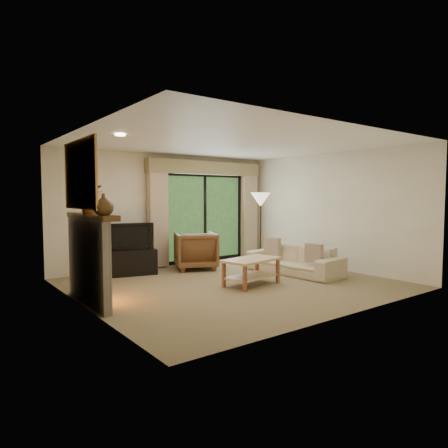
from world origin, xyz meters
TOP-DOWN VIEW (x-y plane):
  - floor at (0.00, 0.00)m, footprint 5.50×5.50m
  - ceiling at (0.00, 0.00)m, footprint 5.50×5.50m
  - wall_back at (0.00, 2.50)m, footprint 5.00×0.00m
  - wall_front at (0.00, -2.50)m, footprint 5.00×0.00m
  - wall_left at (-2.75, 0.00)m, footprint 0.00×5.00m
  - wall_right at (2.75, 0.00)m, footprint 0.00×5.00m
  - fireplace at (-2.63, 0.20)m, footprint 0.24×1.70m
  - mirror at (-2.71, 0.20)m, footprint 0.07×1.45m
  - sliding_door at (1.00, 2.45)m, footprint 2.26×0.10m
  - curtain_left at (-0.35, 2.34)m, footprint 0.45×0.18m
  - curtain_right at (2.35, 2.34)m, footprint 0.45×0.18m
  - cornice at (1.00, 2.36)m, footprint 3.20×0.24m
  - media_console at (-1.21, 1.95)m, footprint 1.14×0.70m
  - tv at (-1.21, 1.95)m, footprint 0.96×0.34m
  - armchair at (0.25, 1.70)m, footprint 1.17×1.19m
  - sofa at (1.61, -0.01)m, footprint 0.99×2.11m
  - pillow_near at (1.54, -0.60)m, footprint 0.13×0.38m
  - pillow_far at (1.54, 0.58)m, footprint 0.15×0.42m
  - coffee_table at (0.18, -0.29)m, footprint 1.18×0.79m
  - floor_lamp at (1.71, 1.16)m, footprint 0.59×0.59m
  - vase at (-2.61, -0.44)m, footprint 0.34×0.34m
  - branches at (-2.61, 0.11)m, footprint 0.44×0.40m

SIDE VIEW (x-z plane):
  - floor at x=0.00m, z-range 0.00..0.00m
  - coffee_table at x=0.18m, z-range 0.00..0.49m
  - media_console at x=-1.21m, z-range 0.00..0.53m
  - sofa at x=1.61m, z-range 0.00..0.60m
  - armchair at x=0.25m, z-range 0.00..0.83m
  - pillow_near at x=1.54m, z-range 0.32..0.70m
  - pillow_far at x=1.54m, z-range 0.31..0.72m
  - fireplace at x=-2.63m, z-range 0.00..1.37m
  - tv at x=-1.21m, z-range 0.53..1.08m
  - floor_lamp at x=1.71m, z-range 0.00..1.72m
  - sliding_door at x=1.00m, z-range 0.02..2.18m
  - curtain_left at x=-0.35m, z-range 0.02..2.38m
  - curtain_right at x=2.35m, z-range 0.02..2.38m
  - wall_back at x=0.00m, z-range -1.20..3.80m
  - wall_front at x=0.00m, z-range -1.20..3.80m
  - wall_left at x=-2.75m, z-range -1.20..3.80m
  - wall_right at x=2.75m, z-range -1.20..3.80m
  - vase at x=-2.61m, z-range 1.37..1.67m
  - branches at x=-2.61m, z-range 1.37..1.79m
  - mirror at x=-2.71m, z-range 1.44..2.46m
  - cornice at x=1.00m, z-range 2.16..2.48m
  - ceiling at x=0.00m, z-range 2.60..2.60m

